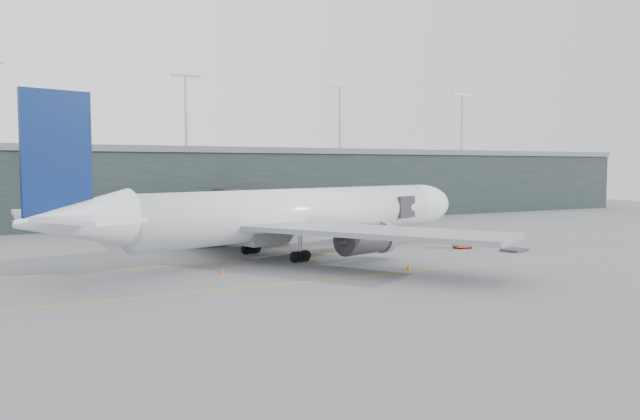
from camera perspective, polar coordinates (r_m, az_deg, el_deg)
name	(u,v)px	position (r m, az deg, el deg)	size (l,w,h in m)	color
ground	(252,255)	(80.73, -6.20, -4.10)	(320.00, 320.00, 0.00)	slate
taxiline_a	(264,259)	(77.05, -5.11, -4.47)	(160.00, 0.25, 0.02)	orange
taxiline_b	(326,280)	(62.77, 0.53, -6.40)	(160.00, 0.25, 0.02)	orange
taxiline_lead_main	(236,237)	(101.04, -7.71, -2.47)	(0.25, 60.00, 0.02)	orange
terminal	(151,184)	(135.64, -15.23, 2.29)	(240.00, 36.00, 29.00)	black
main_aircraft	(296,214)	(79.88, -2.20, -0.41)	(65.16, 59.94, 18.55)	silver
jet_bridge	(291,201)	(109.91, -2.62, 0.87)	(18.54, 45.42, 7.15)	#2B2B30
gse_cart	(463,242)	(88.54, 12.90, -2.86)	(2.59, 1.81, 1.66)	red
baggage_dolly	(514,250)	(87.56, 17.35, -3.50)	(3.21, 2.57, 0.32)	#333237
uld_a	(204,242)	(88.65, -10.58, -2.85)	(2.14, 1.89, 1.65)	#3E3D43
uld_b	(200,238)	(91.11, -10.88, -2.57)	(2.34, 1.97, 1.96)	#3E3D43
uld_c	(220,240)	(89.98, -9.14, -2.73)	(2.03, 1.72, 1.67)	#3E3D43
cone_nose	(475,242)	(93.83, 14.02, -2.85)	(0.44, 0.44, 0.69)	#F83A0D
cone_wing_stbd	(409,267)	(69.23, 8.10, -5.16)	(0.46, 0.46, 0.73)	orange
cone_wing_port	(291,238)	(96.50, -2.71, -2.53)	(0.47, 0.47, 0.75)	#F7540D
cone_tail	(222,271)	(66.88, -8.96, -5.51)	(0.43, 0.43, 0.68)	#D64E0B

